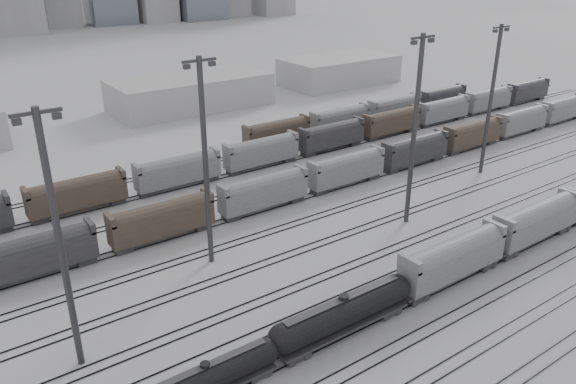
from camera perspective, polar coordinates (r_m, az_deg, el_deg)
ground at (r=73.80m, az=17.67°, el=-8.58°), size 900.00×900.00×0.00m
tracks at (r=83.59m, az=8.25°, el=-3.63°), size 220.00×71.50×0.16m
tank_car_a at (r=53.64m, az=-8.32°, el=-18.31°), size 15.59×2.60×3.85m
tank_car_b at (r=60.49m, az=5.62°, el=-12.13°), size 18.64×3.11×4.61m
hopper_car_a at (r=71.12m, az=16.41°, el=-6.34°), size 16.17×3.21×5.78m
hopper_car_b at (r=84.46m, az=23.90°, el=-2.59°), size 16.20×3.22×5.79m
light_mast_a at (r=54.45m, az=-22.23°, el=-4.51°), size 4.17×0.67×26.05m
light_mast_b at (r=69.17m, az=-8.40°, el=3.24°), size 4.27×0.68×26.71m
light_mast_c at (r=81.47m, az=12.74°, el=6.39°), size 4.43×0.71×27.66m
light_mast_d at (r=105.43m, az=19.94°, el=9.03°), size 4.24×0.68×26.47m
bg_string_near at (r=97.17m, az=5.94°, el=2.20°), size 151.00×3.00×5.60m
bg_string_mid at (r=114.76m, az=4.45°, el=5.60°), size 151.00×3.00×5.60m
bg_string_far at (r=131.71m, az=8.13°, el=7.78°), size 66.00×3.00×5.60m
warehouse_mid at (r=148.58m, az=-9.83°, el=9.93°), size 40.00×18.00×8.00m
warehouse_right at (r=175.61m, az=5.24°, el=12.22°), size 35.00×18.00×8.00m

